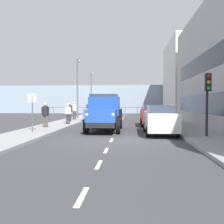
% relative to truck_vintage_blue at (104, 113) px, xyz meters
% --- Properties ---
extents(ground_plane, '(80.00, 80.00, 0.00)m').
position_rel_truck_vintage_blue_xyz_m(ground_plane, '(-0.76, -6.08, -1.18)').
color(ground_plane, '#38383D').
extents(sidewalk_left, '(2.60, 39.27, 0.15)m').
position_rel_truck_vintage_blue_xyz_m(sidewalk_left, '(-5.68, -6.08, -1.10)').
color(sidewalk_left, gray).
rests_on(sidewalk_left, ground_plane).
extents(sidewalk_right, '(2.60, 39.27, 0.15)m').
position_rel_truck_vintage_blue_xyz_m(sidewalk_right, '(4.15, -6.08, -1.10)').
color(sidewalk_right, gray).
rests_on(sidewalk_right, ground_plane).
extents(road_centreline_markings, '(0.12, 35.20, 0.01)m').
position_rel_truck_vintage_blue_xyz_m(road_centreline_markings, '(-0.76, -5.18, -1.17)').
color(road_centreline_markings, silver).
rests_on(road_centreline_markings, ground_plane).
extents(building_far_block, '(8.32, 11.57, 10.43)m').
position_rel_truck_vintage_blue_xyz_m(building_far_block, '(-11.15, -20.13, 4.04)').
color(building_far_block, silver).
rests_on(building_far_block, ground_plane).
extents(sea_horizon, '(80.00, 0.80, 5.00)m').
position_rel_truck_vintage_blue_xyz_m(sea_horizon, '(-0.76, -28.72, 1.32)').
color(sea_horizon, '#8C9EAD').
rests_on(sea_horizon, ground_plane).
extents(seawall_railing, '(28.08, 0.08, 1.20)m').
position_rel_truck_vintage_blue_xyz_m(seawall_railing, '(-0.76, -25.12, -0.26)').
color(seawall_railing, '#4C5156').
rests_on(seawall_railing, ground_plane).
extents(truck_vintage_blue, '(2.17, 5.64, 2.43)m').
position_rel_truck_vintage_blue_xyz_m(truck_vintage_blue, '(0.00, 0.00, 0.00)').
color(truck_vintage_blue, black).
rests_on(truck_vintage_blue, ground_plane).
extents(car_white_kerbside_near, '(1.77, 4.52, 1.72)m').
position_rel_truck_vintage_blue_xyz_m(car_white_kerbside_near, '(-3.43, 1.30, -0.28)').
color(car_white_kerbside_near, white).
rests_on(car_white_kerbside_near, ground_plane).
extents(car_red_kerbside_1, '(1.83, 4.04, 1.72)m').
position_rel_truck_vintage_blue_xyz_m(car_red_kerbside_1, '(-3.43, -4.05, -0.28)').
color(car_red_kerbside_1, '#B21E1E').
rests_on(car_red_kerbside_1, ground_plane).
extents(car_grey_oppositeside_0, '(1.93, 3.95, 1.72)m').
position_rel_truck_vintage_blue_xyz_m(car_grey_oppositeside_0, '(1.90, -9.25, -0.28)').
color(car_grey_oppositeside_0, slate).
rests_on(car_grey_oppositeside_0, ground_plane).
extents(pedestrian_couple_a, '(0.53, 0.34, 1.72)m').
position_rel_truck_vintage_blue_xyz_m(pedestrian_couple_a, '(4.24, -0.94, -0.01)').
color(pedestrian_couple_a, '#4C473D').
rests_on(pedestrian_couple_a, sidewalk_right).
extents(pedestrian_near_railing, '(0.53, 0.34, 1.66)m').
position_rel_truck_vintage_blue_xyz_m(pedestrian_near_railing, '(3.37, -3.83, -0.06)').
color(pedestrian_near_railing, '#383342').
rests_on(pedestrian_near_railing, sidewalk_right).
extents(pedestrian_with_bag, '(0.53, 0.34, 1.73)m').
position_rel_truck_vintage_blue_xyz_m(pedestrian_with_bag, '(4.02, -7.02, -0.01)').
color(pedestrian_with_bag, black).
rests_on(pedestrian_with_bag, sidewalk_right).
extents(pedestrian_by_lamp, '(0.53, 0.34, 1.80)m').
position_rel_truck_vintage_blue_xyz_m(pedestrian_by_lamp, '(4.06, -9.22, 0.04)').
color(pedestrian_by_lamp, '#383342').
rests_on(pedestrian_by_lamp, sidewalk_right).
extents(traffic_light_near, '(0.28, 0.41, 3.20)m').
position_rel_truck_vintage_blue_xyz_m(traffic_light_near, '(-5.61, 3.25, 1.29)').
color(traffic_light_near, black).
rests_on(traffic_light_near, sidewalk_left).
extents(lamp_post_promenade, '(0.32, 1.14, 6.62)m').
position_rel_truck_vintage_blue_xyz_m(lamp_post_promenade, '(4.19, -11.61, 2.90)').
color(lamp_post_promenade, '#59595B').
rests_on(lamp_post_promenade, sidewalk_right).
extents(lamp_post_far, '(0.32, 1.14, 6.31)m').
position_rel_truck_vintage_blue_xyz_m(lamp_post_far, '(4.18, -21.27, 2.74)').
color(lamp_post_far, '#59595B').
rests_on(lamp_post_far, sidewalk_right).
extents(street_sign, '(0.50, 0.07, 2.25)m').
position_rel_truck_vintage_blue_xyz_m(street_sign, '(4.04, 1.95, 0.50)').
color(street_sign, '#4C4C4C').
rests_on(street_sign, sidewalk_right).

